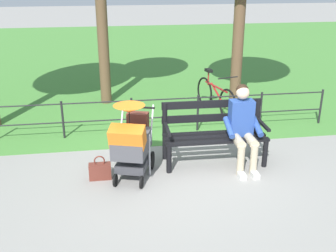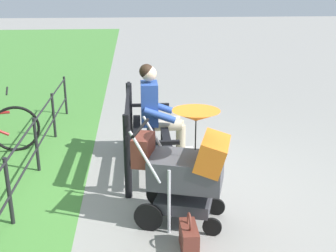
# 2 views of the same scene
# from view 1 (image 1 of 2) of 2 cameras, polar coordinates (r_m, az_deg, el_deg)

# --- Properties ---
(ground_plane) EXTENTS (60.00, 60.00, 0.00)m
(ground_plane) POSITION_cam_1_polar(r_m,az_deg,el_deg) (6.37, 1.49, -5.64)
(ground_plane) COLOR gray
(grass_lawn) EXTENTS (40.00, 16.00, 0.01)m
(grass_lawn) POSITION_cam_1_polar(r_m,az_deg,el_deg) (14.71, -4.64, 9.93)
(grass_lawn) COLOR #478438
(grass_lawn) RESTS_ON ground
(park_bench) EXTENTS (1.61, 0.63, 0.96)m
(park_bench) POSITION_cam_1_polar(r_m,az_deg,el_deg) (6.37, 6.45, -0.56)
(park_bench) COLOR black
(park_bench) RESTS_ON ground
(person_on_bench) EXTENTS (0.54, 0.74, 1.28)m
(person_on_bench) POSITION_cam_1_polar(r_m,az_deg,el_deg) (6.23, 10.50, 0.18)
(person_on_bench) COLOR tan
(person_on_bench) RESTS_ON ground
(stroller) EXTENTS (0.73, 0.98, 1.15)m
(stroller) POSITION_cam_1_polar(r_m,az_deg,el_deg) (5.79, -5.14, -2.08)
(stroller) COLOR black
(stroller) RESTS_ON ground
(handbag) EXTENTS (0.32, 0.14, 0.37)m
(handbag) POSITION_cam_1_polar(r_m,az_deg,el_deg) (6.03, -9.55, -6.25)
(handbag) COLOR brown
(handbag) RESTS_ON ground
(park_fence) EXTENTS (6.24, 0.04, 0.70)m
(park_fence) POSITION_cam_1_polar(r_m,az_deg,el_deg) (7.50, -0.40, 2.07)
(park_fence) COLOR black
(park_fence) RESTS_ON ground
(bicycle) EXTENTS (0.55, 1.62, 0.89)m
(bicycle) POSITION_cam_1_polar(r_m,az_deg,el_deg) (8.62, 6.70, 4.15)
(bicycle) COLOR black
(bicycle) RESTS_ON ground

